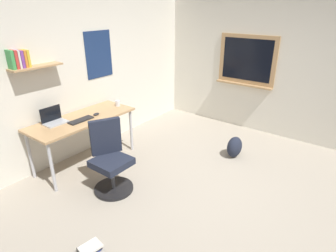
# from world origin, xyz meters

# --- Properties ---
(ground_plane) EXTENTS (5.20, 5.20, 0.00)m
(ground_plane) POSITION_xyz_m (0.00, 0.00, 0.00)
(ground_plane) COLOR #9E9384
(ground_plane) RESTS_ON ground
(wall_back) EXTENTS (5.00, 0.30, 2.60)m
(wall_back) POSITION_xyz_m (-0.01, 2.45, 1.30)
(wall_back) COLOR silver
(wall_back) RESTS_ON ground
(wall_right) EXTENTS (0.22, 5.00, 2.60)m
(wall_right) POSITION_xyz_m (2.45, 0.03, 1.30)
(wall_right) COLOR silver
(wall_right) RESTS_ON ground
(desk) EXTENTS (1.59, 0.65, 0.76)m
(desk) POSITION_xyz_m (-0.42, 2.04, 0.69)
(desk) COLOR tan
(desk) RESTS_ON ground
(office_chair) EXTENTS (0.54, 0.56, 0.95)m
(office_chair) POSITION_xyz_m (-0.64, 1.23, 0.41)
(office_chair) COLOR black
(office_chair) RESTS_ON ground
(laptop) EXTENTS (0.31, 0.21, 0.23)m
(laptop) POSITION_xyz_m (-0.78, 2.20, 0.81)
(laptop) COLOR #ADAFB5
(laptop) RESTS_ON desk
(keyboard) EXTENTS (0.37, 0.13, 0.02)m
(keyboard) POSITION_xyz_m (-0.50, 1.96, 0.77)
(keyboard) COLOR black
(keyboard) RESTS_ON desk
(computer_mouse) EXTENTS (0.10, 0.06, 0.03)m
(computer_mouse) POSITION_xyz_m (-0.22, 1.96, 0.77)
(computer_mouse) COLOR #262628
(computer_mouse) RESTS_ON desk
(coffee_mug) EXTENTS (0.08, 0.08, 0.09)m
(coffee_mug) POSITION_xyz_m (0.27, 2.01, 0.80)
(coffee_mug) COLOR silver
(coffee_mug) RESTS_ON desk
(backpack) EXTENTS (0.32, 0.22, 0.34)m
(backpack) POSITION_xyz_m (1.15, 0.28, 0.17)
(backpack) COLOR #1E2333
(backpack) RESTS_ON ground
(book_stack_on_floor) EXTENTS (0.25, 0.21, 0.09)m
(book_stack_on_floor) POSITION_xyz_m (-1.55, 0.58, 0.05)
(book_stack_on_floor) COLOR #3851B2
(book_stack_on_floor) RESTS_ON ground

